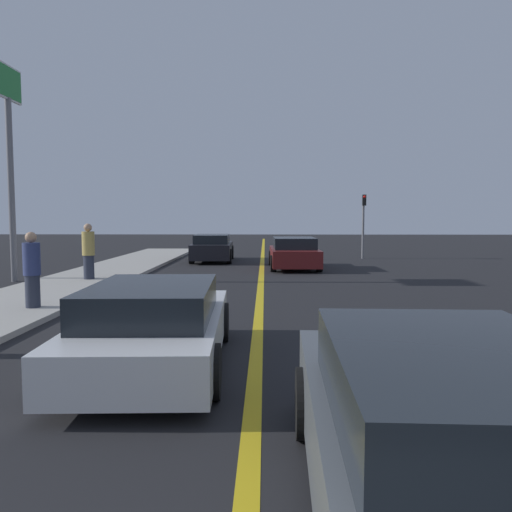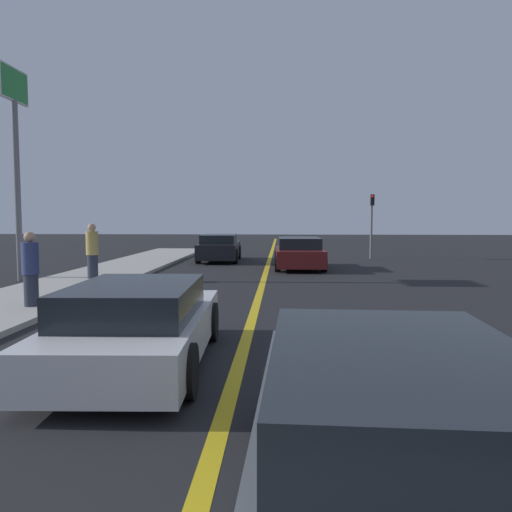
{
  "view_description": "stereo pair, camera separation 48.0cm",
  "coord_description": "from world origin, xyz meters",
  "px_view_note": "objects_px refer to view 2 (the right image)",
  "views": [
    {
      "loc": [
        0.14,
        -0.41,
        2.13
      ],
      "look_at": [
        -0.13,
        13.82,
        1.01
      ],
      "focal_mm": 35.0,
      "sensor_mm": 36.0,
      "label": 1
    },
    {
      "loc": [
        0.62,
        -0.39,
        2.13
      ],
      "look_at": [
        -0.13,
        13.82,
        1.01
      ],
      "focal_mm": 35.0,
      "sensor_mm": 36.0,
      "label": 2
    }
  ],
  "objects_px": {
    "roadside_sign": "(15,129)",
    "traffic_light": "(372,219)",
    "car_near_right_lane": "(391,442)",
    "car_parked_left_lot": "(219,248)",
    "car_far_distant": "(299,253)",
    "pedestrian_far_standing": "(31,269)",
    "pedestrian_by_sign": "(92,251)",
    "car_ahead_center": "(139,325)"
  },
  "relations": [
    {
      "from": "traffic_light",
      "to": "roadside_sign",
      "type": "relative_size",
      "value": 0.47
    },
    {
      "from": "pedestrian_by_sign",
      "to": "roadside_sign",
      "type": "relative_size",
      "value": 0.26
    },
    {
      "from": "car_ahead_center",
      "to": "pedestrian_far_standing",
      "type": "distance_m",
      "value": 5.34
    },
    {
      "from": "car_far_distant",
      "to": "traffic_light",
      "type": "xyz_separation_m",
      "value": [
        3.8,
        4.95,
        1.41
      ]
    },
    {
      "from": "car_far_distant",
      "to": "roadside_sign",
      "type": "distance_m",
      "value": 11.27
    },
    {
      "from": "car_near_right_lane",
      "to": "traffic_light",
      "type": "xyz_separation_m",
      "value": [
        3.79,
        22.23,
        1.39
      ]
    },
    {
      "from": "car_far_distant",
      "to": "roadside_sign",
      "type": "xyz_separation_m",
      "value": [
        -9.43,
        -4.38,
        4.36
      ]
    },
    {
      "from": "roadside_sign",
      "to": "traffic_light",
      "type": "bearing_deg",
      "value": 35.19
    },
    {
      "from": "pedestrian_far_standing",
      "to": "car_parked_left_lot",
      "type": "bearing_deg",
      "value": 78.47
    },
    {
      "from": "car_ahead_center",
      "to": "car_far_distant",
      "type": "distance_m",
      "value": 13.85
    },
    {
      "from": "roadside_sign",
      "to": "pedestrian_far_standing",
      "type": "bearing_deg",
      "value": -59.63
    },
    {
      "from": "car_parked_left_lot",
      "to": "roadside_sign",
      "type": "xyz_separation_m",
      "value": [
        -5.72,
        -7.64,
        4.35
      ]
    },
    {
      "from": "car_parked_left_lot",
      "to": "pedestrian_far_standing",
      "type": "relative_size",
      "value": 2.57
    },
    {
      "from": "car_ahead_center",
      "to": "car_far_distant",
      "type": "height_order",
      "value": "car_far_distant"
    },
    {
      "from": "car_parked_left_lot",
      "to": "traffic_light",
      "type": "distance_m",
      "value": 7.83
    },
    {
      "from": "car_far_distant",
      "to": "roadside_sign",
      "type": "relative_size",
      "value": 0.61
    },
    {
      "from": "pedestrian_by_sign",
      "to": "roadside_sign",
      "type": "distance_m",
      "value": 4.72
    },
    {
      "from": "car_far_distant",
      "to": "roadside_sign",
      "type": "bearing_deg",
      "value": -156.18
    },
    {
      "from": "pedestrian_far_standing",
      "to": "roadside_sign",
      "type": "bearing_deg",
      "value": 120.37
    },
    {
      "from": "car_parked_left_lot",
      "to": "pedestrian_far_standing",
      "type": "xyz_separation_m",
      "value": [
        -2.63,
        -12.9,
        0.32
      ]
    },
    {
      "from": "car_near_right_lane",
      "to": "pedestrian_far_standing",
      "type": "bearing_deg",
      "value": 131.59
    },
    {
      "from": "car_near_right_lane",
      "to": "car_parked_left_lot",
      "type": "relative_size",
      "value": 1.03
    },
    {
      "from": "car_far_distant",
      "to": "pedestrian_far_standing",
      "type": "xyz_separation_m",
      "value": [
        -6.34,
        -9.64,
        0.33
      ]
    },
    {
      "from": "car_parked_left_lot",
      "to": "traffic_light",
      "type": "height_order",
      "value": "traffic_light"
    },
    {
      "from": "car_ahead_center",
      "to": "pedestrian_by_sign",
      "type": "height_order",
      "value": "pedestrian_by_sign"
    },
    {
      "from": "pedestrian_far_standing",
      "to": "car_near_right_lane",
      "type": "bearing_deg",
      "value": -50.24
    },
    {
      "from": "car_parked_left_lot",
      "to": "pedestrian_by_sign",
      "type": "relative_size",
      "value": 2.41
    },
    {
      "from": "car_near_right_lane",
      "to": "car_ahead_center",
      "type": "bearing_deg",
      "value": 128.45
    },
    {
      "from": "car_ahead_center",
      "to": "pedestrian_by_sign",
      "type": "distance_m",
      "value": 9.92
    },
    {
      "from": "car_near_right_lane",
      "to": "pedestrian_far_standing",
      "type": "xyz_separation_m",
      "value": [
        -6.36,
        7.64,
        0.3
      ]
    },
    {
      "from": "pedestrian_by_sign",
      "to": "traffic_light",
      "type": "height_order",
      "value": "traffic_light"
    },
    {
      "from": "roadside_sign",
      "to": "car_ahead_center",
      "type": "bearing_deg",
      "value": -53.98
    },
    {
      "from": "car_far_distant",
      "to": "pedestrian_by_sign",
      "type": "distance_m",
      "value": 8.28
    },
    {
      "from": "pedestrian_far_standing",
      "to": "traffic_light",
      "type": "relative_size",
      "value": 0.52
    },
    {
      "from": "car_parked_left_lot",
      "to": "pedestrian_by_sign",
      "type": "height_order",
      "value": "pedestrian_by_sign"
    },
    {
      "from": "pedestrian_by_sign",
      "to": "car_parked_left_lot",
      "type": "bearing_deg",
      "value": 67.89
    },
    {
      "from": "pedestrian_far_standing",
      "to": "pedestrian_by_sign",
      "type": "height_order",
      "value": "pedestrian_by_sign"
    },
    {
      "from": "pedestrian_by_sign",
      "to": "traffic_light",
      "type": "xyz_separation_m",
      "value": [
        10.69,
        9.51,
        1.03
      ]
    },
    {
      "from": "car_near_right_lane",
      "to": "traffic_light",
      "type": "height_order",
      "value": "traffic_light"
    },
    {
      "from": "car_ahead_center",
      "to": "pedestrian_far_standing",
      "type": "bearing_deg",
      "value": 130.17
    },
    {
      "from": "car_near_right_lane",
      "to": "car_ahead_center",
      "type": "relative_size",
      "value": 0.99
    },
    {
      "from": "pedestrian_far_standing",
      "to": "car_ahead_center",
      "type": "bearing_deg",
      "value": -47.51
    }
  ]
}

